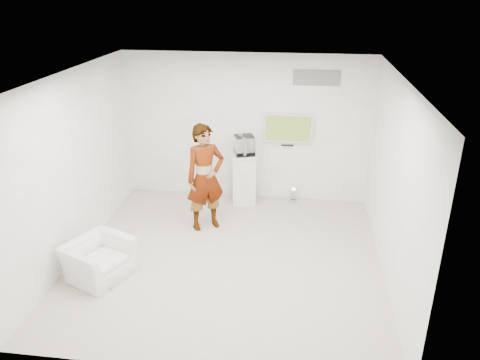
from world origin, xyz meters
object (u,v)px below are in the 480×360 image
Objects in this scene: person at (205,178)px; floor_uplight at (293,195)px; armchair at (98,259)px; pedestal at (244,179)px; tv at (288,128)px.

person is 6.67× the size of floor_uplight.
armchair is at bearing -133.32° from floor_uplight.
armchair is 0.86× the size of pedestal.
armchair is (-1.34, -1.79, -0.69)m from person.
armchair is at bearing -123.01° from pedestal.
person reaches higher than floor_uplight.
pedestal reaches higher than floor_uplight.
floor_uplight is at bearing -36.54° from tv.
armchair reaches higher than floor_uplight.
pedestal reaches higher than armchair.
person is 2.16× the size of armchair.
armchair is at bearing -130.47° from tv.
floor_uplight is (2.92, 3.09, -0.15)m from armchair.
pedestal is at bearing -160.84° from tv.
person is 1.87× the size of pedestal.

